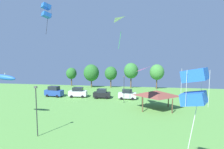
% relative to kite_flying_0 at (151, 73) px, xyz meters
% --- Properties ---
extents(kite_flying_0, '(2.42, 3.27, 0.76)m').
position_rel_kite_flying_0_xyz_m(kite_flying_0, '(0.00, 0.00, 0.00)').
color(kite_flying_0, '#E54C93').
extents(kite_flying_4, '(3.68, 0.82, 1.33)m').
position_rel_kite_flying_0_xyz_m(kite_flying_4, '(-22.36, -3.78, -0.66)').
color(kite_flying_4, blue).
extents(kite_flying_5, '(1.95, 1.96, 5.33)m').
position_rel_kite_flying_0_xyz_m(kite_flying_5, '(-17.92, 1.33, 10.49)').
color(kite_flying_5, blue).
extents(kite_flying_6, '(2.11, 2.80, 4.20)m').
position_rel_kite_flying_0_xyz_m(kite_flying_6, '(-4.00, -1.40, 7.47)').
color(kite_flying_6, white).
extents(kite_flying_7, '(1.88, 1.83, 5.25)m').
position_rel_kite_flying_0_xyz_m(kite_flying_7, '(1.45, -16.57, 0.62)').
color(kite_flying_7, blue).
extents(parked_car_leftmost, '(4.69, 2.36, 2.61)m').
position_rel_kite_flying_0_xyz_m(parked_car_leftmost, '(-22.70, 12.40, -6.02)').
color(parked_car_leftmost, '#234299').
rests_on(parked_car_leftmost, ground).
extents(parked_car_second_from_left, '(4.50, 2.33, 2.42)m').
position_rel_kite_flying_0_xyz_m(parked_car_second_from_left, '(-16.62, 12.74, -6.10)').
color(parked_car_second_from_left, silver).
rests_on(parked_car_second_from_left, ground).
extents(parked_car_third_from_left, '(4.10, 2.20, 2.22)m').
position_rel_kite_flying_0_xyz_m(parked_car_third_from_left, '(-10.55, 12.51, -6.19)').
color(parked_car_third_from_left, black).
rests_on(parked_car_third_from_left, ground).
extents(parked_car_rightmost_in_row, '(4.12, 1.95, 2.32)m').
position_rel_kite_flying_0_xyz_m(parked_car_rightmost_in_row, '(-4.47, 12.40, -6.15)').
color(parked_car_rightmost_in_row, silver).
rests_on(parked_car_rightmost_in_row, ground).
extents(park_pavilion, '(6.59, 5.24, 3.60)m').
position_rel_kite_flying_0_xyz_m(park_pavilion, '(1.42, 5.24, -4.21)').
color(park_pavilion, brown).
rests_on(park_pavilion, ground).
extents(light_post_0, '(0.36, 0.20, 5.78)m').
position_rel_kite_flying_0_xyz_m(light_post_0, '(-4.98, 9.05, -4.01)').
color(light_post_0, '#2D2D33').
rests_on(light_post_0, ground).
extents(light_post_1, '(0.36, 0.20, 6.27)m').
position_rel_kite_flying_0_xyz_m(light_post_1, '(-14.17, -8.64, -3.76)').
color(light_post_1, '#2D2D33').
rests_on(light_post_1, ground).
extents(treeline_tree_0, '(3.53, 3.53, 6.25)m').
position_rel_kite_flying_0_xyz_m(treeline_tree_0, '(-24.64, 28.81, -3.01)').
color(treeline_tree_0, brown).
rests_on(treeline_tree_0, ground).
extents(treeline_tree_1, '(4.97, 4.97, 7.52)m').
position_rel_kite_flying_0_xyz_m(treeline_tree_1, '(-17.05, 26.78, -2.52)').
color(treeline_tree_1, brown).
rests_on(treeline_tree_1, ground).
extents(treeline_tree_2, '(3.95, 3.95, 6.83)m').
position_rel_kite_flying_0_xyz_m(treeline_tree_2, '(-10.76, 27.38, -2.66)').
color(treeline_tree_2, brown).
rests_on(treeline_tree_2, ground).
extents(treeline_tree_3, '(4.50, 4.50, 8.02)m').
position_rel_kite_flying_0_xyz_m(treeline_tree_3, '(-4.30, 27.49, -1.77)').
color(treeline_tree_3, brown).
rests_on(treeline_tree_3, ground).
extents(treeline_tree_4, '(4.37, 4.37, 7.63)m').
position_rel_kite_flying_0_xyz_m(treeline_tree_4, '(3.63, 27.12, -2.08)').
color(treeline_tree_4, brown).
rests_on(treeline_tree_4, ground).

